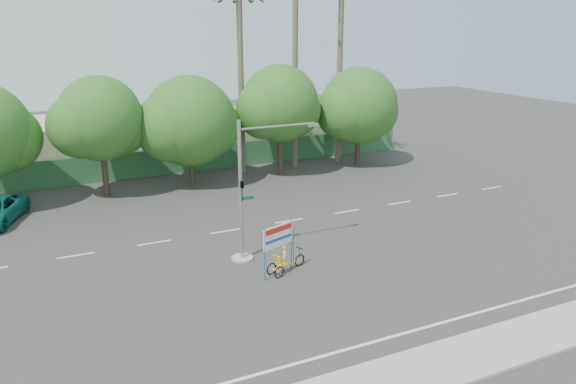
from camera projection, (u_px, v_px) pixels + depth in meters
name	position (u px, v px, depth m)	size (l,w,h in m)	color
ground	(325.00, 281.00, 25.62)	(120.00, 120.00, 0.00)	#33302D
sidewalk_near	(432.00, 368.00, 19.12)	(50.00, 2.40, 0.12)	gray
fence	(192.00, 159.00, 43.90)	(38.00, 0.08, 2.00)	#336B3D
building_left	(49.00, 148.00, 43.39)	(12.00, 8.00, 4.00)	#BDB596
building_right	(263.00, 131.00, 50.83)	(14.00, 8.00, 3.60)	#BDB596
tree_left	(99.00, 122.00, 36.80)	(6.66, 5.60, 8.07)	#473828
tree_center	(189.00, 124.00, 39.43)	(7.62, 6.40, 7.85)	#473828
tree_right	(279.00, 106.00, 42.07)	(6.90, 5.80, 8.36)	#473828
tree_far_right	(358.00, 108.00, 45.12)	(7.38, 6.20, 7.94)	#473828
palm_tall	(295.00, 33.00, 42.68)	(3.73, 3.79, 17.45)	#70604C
palm_mid	(340.00, 47.00, 44.63)	(3.73, 3.79, 15.45)	#70604C
palm_short	(240.00, 57.00, 41.30)	(3.73, 3.79, 14.45)	#70604C
traffic_signal	(247.00, 203.00, 27.30)	(4.72, 1.10, 7.00)	gray
trike_billboard	(282.00, 253.00, 26.17)	(2.52, 1.12, 2.59)	black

